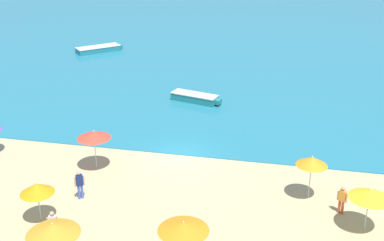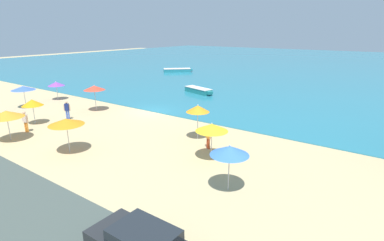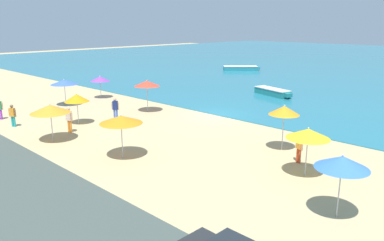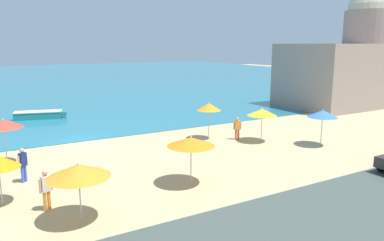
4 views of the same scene
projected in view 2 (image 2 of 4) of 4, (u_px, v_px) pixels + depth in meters
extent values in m
plane|color=tan|center=(151.00, 112.00, 30.32)|extent=(160.00, 160.00, 0.00)
cube|color=teal|center=(304.00, 63.00, 73.30)|extent=(150.00, 110.00, 0.05)
cylinder|color=#B2B2B7|center=(9.00, 129.00, 22.16)|extent=(0.05, 0.05, 1.84)
cone|color=orange|center=(6.00, 114.00, 21.83)|extent=(2.41, 2.41, 0.51)
sphere|color=silver|center=(6.00, 110.00, 21.75)|extent=(0.08, 0.08, 0.08)
cylinder|color=#B2B2B7|center=(211.00, 145.00, 18.97)|extent=(0.05, 0.05, 1.93)
cone|color=yellow|center=(212.00, 127.00, 18.64)|extent=(2.07, 2.07, 0.47)
sphere|color=silver|center=(212.00, 123.00, 18.56)|extent=(0.08, 0.08, 0.08)
cylinder|color=#B2B2B7|center=(198.00, 125.00, 22.43)|extent=(0.05, 0.05, 2.17)
cone|color=orange|center=(198.00, 109.00, 22.06)|extent=(1.74, 1.74, 0.50)
sphere|color=silver|center=(198.00, 105.00, 21.98)|extent=(0.08, 0.08, 0.08)
cylinder|color=#B2B2B7|center=(34.00, 115.00, 26.09)|extent=(0.05, 0.05, 1.71)
cone|color=orange|center=(32.00, 103.00, 25.77)|extent=(1.75, 1.75, 0.55)
sphere|color=silver|center=(32.00, 99.00, 25.69)|extent=(0.08, 0.08, 0.08)
cylinder|color=#B2B2B7|center=(25.00, 99.00, 31.66)|extent=(0.05, 0.05, 1.93)
cone|color=blue|center=(23.00, 88.00, 31.34)|extent=(2.36, 2.36, 0.41)
sphere|color=silver|center=(23.00, 86.00, 31.27)|extent=(0.08, 0.08, 0.08)
cylinder|color=#B2B2B7|center=(68.00, 138.00, 19.99)|extent=(0.05, 0.05, 1.99)
cone|color=orange|center=(66.00, 122.00, 19.66)|extent=(2.31, 2.31, 0.42)
sphere|color=silver|center=(66.00, 118.00, 19.59)|extent=(0.08, 0.08, 0.08)
cylinder|color=#B2B2B7|center=(95.00, 100.00, 30.33)|extent=(0.05, 0.05, 2.20)
cone|color=#F0422C|center=(94.00, 88.00, 29.96)|extent=(2.11, 2.11, 0.45)
sphere|color=silver|center=(94.00, 85.00, 29.89)|extent=(0.08, 0.08, 0.08)
cylinder|color=#B2B2B7|center=(57.00, 93.00, 35.25)|extent=(0.05, 0.05, 1.71)
cone|color=purple|center=(56.00, 84.00, 34.95)|extent=(1.87, 1.87, 0.47)
sphere|color=silver|center=(56.00, 82.00, 34.87)|extent=(0.08, 0.08, 0.08)
cylinder|color=#B2B2B7|center=(229.00, 172.00, 15.20)|extent=(0.05, 0.05, 2.01)
cone|color=#3971C9|center=(230.00, 150.00, 14.85)|extent=(1.98, 1.98, 0.48)
sphere|color=silver|center=(230.00, 145.00, 14.77)|extent=(0.08, 0.08, 0.08)
cylinder|color=#D24C27|center=(207.00, 143.00, 20.87)|extent=(0.14, 0.14, 0.77)
cylinder|color=#D24C27|center=(209.00, 144.00, 20.72)|extent=(0.14, 0.14, 0.77)
cube|color=orange|center=(208.00, 134.00, 20.59)|extent=(0.42, 0.36, 0.61)
sphere|color=tan|center=(208.00, 128.00, 20.47)|extent=(0.22, 0.22, 0.22)
cylinder|color=tan|center=(207.00, 133.00, 20.81)|extent=(0.09, 0.09, 0.55)
cylinder|color=tan|center=(210.00, 136.00, 20.40)|extent=(0.09, 0.09, 0.55)
cylinder|color=#405FBE|center=(69.00, 115.00, 27.50)|extent=(0.14, 0.14, 0.84)
cylinder|color=#405FBE|center=(67.00, 115.00, 27.49)|extent=(0.14, 0.14, 0.84)
cube|color=navy|center=(67.00, 107.00, 27.28)|extent=(0.42, 0.39, 0.67)
sphere|color=tan|center=(66.00, 102.00, 27.15)|extent=(0.22, 0.22, 0.22)
cylinder|color=tan|center=(70.00, 108.00, 27.31)|extent=(0.09, 0.09, 0.60)
cylinder|color=tan|center=(64.00, 108.00, 27.28)|extent=(0.09, 0.09, 0.60)
cylinder|color=orange|center=(26.00, 127.00, 24.18)|extent=(0.14, 0.14, 0.83)
cylinder|color=orange|center=(27.00, 127.00, 24.13)|extent=(0.14, 0.14, 0.83)
cube|color=beige|center=(25.00, 118.00, 23.94)|extent=(0.41, 0.32, 0.66)
sphere|color=tan|center=(24.00, 113.00, 23.80)|extent=(0.22, 0.22, 0.22)
cylinder|color=tan|center=(23.00, 119.00, 24.02)|extent=(0.09, 0.09, 0.59)
cylinder|color=tan|center=(27.00, 119.00, 23.88)|extent=(0.09, 0.09, 0.59)
cube|color=#1E2328|center=(144.00, 236.00, 10.21)|extent=(2.27, 1.64, 0.48)
cylinder|color=black|center=(132.00, 226.00, 12.00)|extent=(0.64, 0.23, 0.64)
cube|color=#207C7C|center=(198.00, 91.00, 38.91)|extent=(4.27, 2.30, 0.62)
cube|color=#207C7C|center=(210.00, 93.00, 37.23)|extent=(0.61, 0.79, 0.37)
cube|color=silver|center=(198.00, 88.00, 38.81)|extent=(4.29, 2.38, 0.08)
cube|color=teal|center=(177.00, 70.00, 58.38)|extent=(4.89, 4.78, 0.59)
cube|color=teal|center=(191.00, 70.00, 58.76)|extent=(0.97, 0.98, 0.36)
cube|color=silver|center=(177.00, 69.00, 58.28)|extent=(4.94, 4.83, 0.08)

